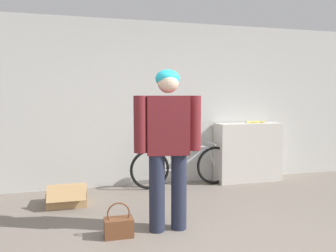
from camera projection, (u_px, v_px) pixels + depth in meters
wall_back at (152, 104)px, 5.25m from camera, size 8.00×0.07×2.60m
side_shelf at (248, 152)px, 5.50m from camera, size 1.09×0.38×0.98m
person at (168, 139)px, 3.42m from camera, size 0.72×0.28×1.70m
bicycle at (183, 166)px, 5.14m from camera, size 1.69×0.46×0.69m
banana at (255, 122)px, 5.49m from camera, size 0.37×0.09×0.03m
handbag at (119, 226)px, 3.32m from camera, size 0.29×0.17×0.36m
cardboard_box at (67, 196)px, 4.31m from camera, size 0.50×0.49×0.30m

